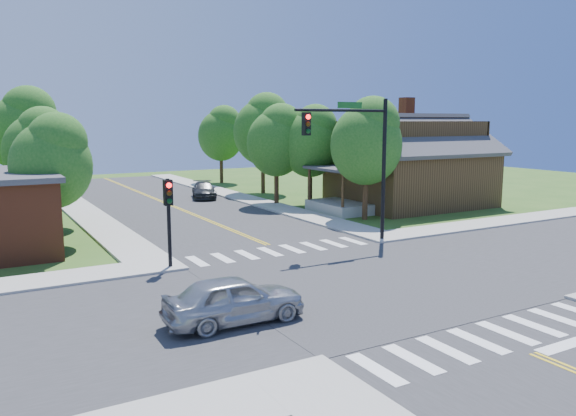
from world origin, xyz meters
TOP-DOWN VIEW (x-y plane):
  - ground at (0.00, 0.00)m, footprint 100.00×100.00m
  - road_ns at (0.00, 0.00)m, footprint 10.00×90.00m
  - road_ew at (0.00, 0.00)m, footprint 90.00×10.00m
  - intersection_patch at (0.00, 0.00)m, footprint 10.20×10.20m
  - sidewalk_ne at (15.82, 15.82)m, footprint 40.00×40.00m
  - crosswalk_north at (0.00, 6.20)m, footprint 8.85×2.00m
  - crosswalk_south at (0.00, -6.20)m, footprint 8.85×2.00m
  - centerline at (0.00, 0.00)m, footprint 0.30×90.00m
  - signal_mast_ne at (3.91, 5.59)m, footprint 5.30×0.42m
  - signal_pole_nw at (-5.60, 5.58)m, footprint 0.34×0.42m
  - house_ne at (15.11, 14.23)m, footprint 13.05×8.80m
  - tree_e_a at (8.84, 11.11)m, footprint 4.49×4.26m
  - tree_e_b at (8.92, 17.73)m, footprint 4.29×4.08m
  - tree_e_c at (9.20, 25.70)m, footprint 4.98×4.73m
  - tree_e_d at (9.29, 34.86)m, footprint 4.49×4.26m
  - tree_w_a at (-9.00, 12.67)m, footprint 3.85×3.66m
  - tree_w_b at (-8.76, 20.08)m, footprint 4.11×3.90m
  - tree_w_c at (-8.75, 27.83)m, footprint 5.05×4.80m
  - tree_w_d at (-8.94, 37.01)m, footprint 4.29×4.08m
  - tree_house at (6.99, 19.27)m, footprint 4.34×4.12m
  - tree_bldg at (-8.30, 17.80)m, footprint 3.87×3.67m
  - car_silver at (-5.90, -1.48)m, footprint 1.92×4.40m
  - car_dgrey at (3.50, 25.08)m, footprint 4.32×5.39m

SIDE VIEW (x-z plane):
  - ground at x=0.00m, z-range 0.00..0.00m
  - intersection_patch at x=0.00m, z-range -0.03..0.03m
  - road_ns at x=0.00m, z-range 0.00..0.04m
  - road_ew at x=0.00m, z-range 0.01..0.04m
  - crosswalk_north at x=0.00m, z-range 0.04..0.05m
  - crosswalk_south at x=0.00m, z-range 0.04..0.05m
  - centerline at x=0.00m, z-range 0.04..0.05m
  - sidewalk_ne at x=15.82m, z-range 0.00..0.14m
  - car_dgrey at x=3.50m, z-range 0.00..1.26m
  - car_silver at x=-5.90m, z-range 0.00..1.47m
  - signal_pole_nw at x=-5.60m, z-range 0.76..4.56m
  - house_ne at x=15.11m, z-range -0.23..6.88m
  - tree_w_a at x=-9.00m, z-range 1.01..7.56m
  - tree_bldg at x=-8.30m, z-range 1.02..7.59m
  - tree_w_b at x=-8.76m, z-range 1.08..8.06m
  - tree_w_d at x=-8.94m, z-range 1.13..8.42m
  - tree_e_b at x=8.92m, z-range 1.13..8.43m
  - tree_house at x=6.99m, z-range 1.14..8.51m
  - signal_mast_ne at x=3.91m, z-range 1.25..8.45m
  - tree_e_a at x=8.84m, z-range 1.18..8.81m
  - tree_e_d at x=9.29m, z-range 1.18..8.81m
  - tree_e_c at x=9.20m, z-range 1.31..9.78m
  - tree_w_c at x=-8.75m, z-range 1.33..9.93m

